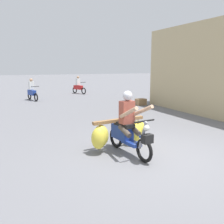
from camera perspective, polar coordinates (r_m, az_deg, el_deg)
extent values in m
plane|color=slate|center=(6.17, 10.63, -9.99)|extent=(120.00, 120.00, 0.00)
torus|color=black|center=(5.63, 7.55, -8.93)|extent=(0.14, 0.57, 0.56)
torus|color=black|center=(6.55, 0.93, -5.98)|extent=(0.14, 0.57, 0.56)
cube|color=navy|center=(5.99, 4.54, -7.24)|extent=(0.30, 0.58, 0.08)
cube|color=navy|center=(6.25, 2.41, -4.72)|extent=(0.35, 0.67, 0.36)
cube|color=black|center=(6.13, 2.84, -2.91)|extent=(0.33, 0.63, 0.10)
cylinder|color=gray|center=(5.57, 7.25, -5.46)|extent=(0.10, 0.29, 0.69)
cylinder|color=black|center=(5.45, 7.59, -2.12)|extent=(0.56, 0.11, 0.04)
sphere|color=silver|center=(5.42, 8.09, -3.72)|extent=(0.14, 0.14, 0.14)
cube|color=black|center=(5.46, 8.29, -6.25)|extent=(0.26, 0.19, 0.20)
cube|color=navy|center=(5.53, 7.63, -6.00)|extent=(0.13, 0.29, 0.04)
cube|color=olive|center=(6.30, 1.67, -1.96)|extent=(1.50, 0.27, 0.08)
cube|color=olive|center=(6.46, 0.80, -1.92)|extent=(1.35, 0.24, 0.06)
ellipsoid|color=yellow|center=(6.97, 4.75, -4.20)|extent=(0.36, 0.33, 0.57)
cylinder|color=#998459|center=(6.89, 4.79, -1.50)|extent=(0.02, 0.02, 0.16)
ellipsoid|color=yellow|center=(6.01, -3.16, -6.21)|extent=(0.40, 0.37, 0.55)
cylinder|color=#998459|center=(5.93, -3.19, -3.34)|extent=(0.02, 0.02, 0.13)
ellipsoid|color=gold|center=(6.86, 6.11, -4.07)|extent=(0.59, 0.56, 0.49)
cylinder|color=#998459|center=(6.79, 6.16, -1.67)|extent=(0.02, 0.02, 0.15)
ellipsoid|color=yellow|center=(6.14, -2.62, -5.60)|extent=(0.39, 0.35, 0.56)
cylinder|color=#998459|center=(6.06, -2.64, -2.88)|extent=(0.02, 0.02, 0.10)
ellipsoid|color=gold|center=(6.71, 5.36, -4.78)|extent=(0.41, 0.38, 0.53)
cylinder|color=#998459|center=(6.63, 5.41, -2.07)|extent=(0.02, 0.02, 0.18)
cube|color=#994738|center=(5.96, 3.52, -0.05)|extent=(0.36, 0.26, 0.56)
sphere|color=silver|center=(5.89, 3.67, 3.84)|extent=(0.24, 0.24, 0.24)
cylinder|color=tan|center=(5.80, 7.02, 0.23)|extent=(0.22, 0.72, 0.39)
cylinder|color=tan|center=(5.57, 3.88, -0.15)|extent=(0.12, 0.72, 0.39)
cylinder|color=#4C4238|center=(6.04, 5.21, -4.11)|extent=(0.18, 0.45, 0.27)
cylinder|color=#4C4238|center=(5.89, 3.02, -4.49)|extent=(0.18, 0.45, 0.27)
torus|color=black|center=(19.16, -6.68, 4.94)|extent=(0.27, 0.51, 0.52)
torus|color=black|center=(20.01, -8.74, 5.13)|extent=(0.27, 0.51, 0.52)
cube|color=red|center=(19.64, -7.94, 5.76)|extent=(0.57, 0.92, 0.32)
cylinder|color=black|center=(19.15, -6.82, 6.92)|extent=(0.48, 0.22, 0.04)
cube|color=silver|center=(19.62, -8.01, 7.07)|extent=(0.35, 0.30, 0.52)
sphere|color=tan|center=(19.59, -8.00, 8.09)|extent=(0.20, 0.20, 0.20)
torus|color=black|center=(15.85, -17.42, 3.33)|extent=(0.21, 0.52, 0.52)
torus|color=black|center=(16.87, -18.81, 3.67)|extent=(0.21, 0.52, 0.52)
cube|color=navy|center=(16.43, -18.31, 4.37)|extent=(0.46, 0.93, 0.32)
cylinder|color=black|center=(15.83, -17.62, 5.71)|extent=(0.49, 0.16, 0.04)
cube|color=silver|center=(16.41, -18.43, 5.93)|extent=(0.34, 0.27, 0.52)
sphere|color=tan|center=(16.37, -18.48, 7.15)|extent=(0.20, 0.20, 0.20)
cube|color=tan|center=(12.58, 24.57, 9.15)|extent=(3.19, 7.19, 4.06)
cube|color=olive|center=(13.78, 6.77, 2.37)|extent=(0.56, 0.40, 0.36)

